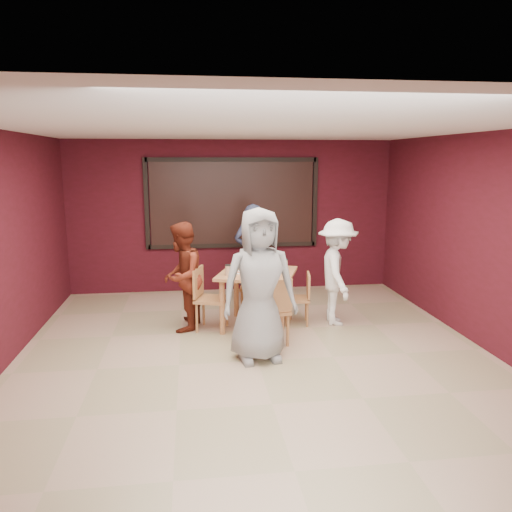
{
  "coord_description": "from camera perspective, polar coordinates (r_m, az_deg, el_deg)",
  "views": [
    {
      "loc": [
        -0.77,
        -5.75,
        2.45
      ],
      "look_at": [
        0.15,
        1.28,
        1.07
      ],
      "focal_mm": 35.0,
      "sensor_mm": 36.0,
      "label": 1
    }
  ],
  "objects": [
    {
      "name": "window_blinds",
      "position": [
        9.26,
        -2.7,
        6.06
      ],
      "size": [
        3.0,
        0.02,
        1.5
      ],
      "primitive_type": "cube",
      "color": "black"
    },
    {
      "name": "chair_front",
      "position": [
        6.61,
        1.88,
        -5.91
      ],
      "size": [
        0.54,
        0.54,
        0.93
      ],
      "color": "#B27E45",
      "rests_on": "floor"
    },
    {
      "name": "floor",
      "position": [
        6.29,
        0.16,
        -11.89
      ],
      "size": [
        7.0,
        7.0,
        0.0
      ],
      "primitive_type": "plane",
      "color": "tan",
      "rests_on": "ground"
    },
    {
      "name": "diner_left",
      "position": [
        7.26,
        -8.47,
        -2.34
      ],
      "size": [
        0.76,
        0.89,
        1.58
      ],
      "primitive_type": "imported",
      "rotation": [
        0.0,
        0.0,
        -1.81
      ],
      "color": "maroon",
      "rests_on": "floor"
    },
    {
      "name": "diner_front",
      "position": [
        6.06,
        0.36,
        -3.36
      ],
      "size": [
        0.99,
        0.71,
        1.89
      ],
      "primitive_type": "imported",
      "rotation": [
        0.0,
        0.0,
        0.12
      ],
      "color": "gray",
      "rests_on": "floor"
    },
    {
      "name": "diner_right",
      "position": [
        7.53,
        9.28,
        -1.83
      ],
      "size": [
        0.69,
        1.08,
        1.59
      ],
      "primitive_type": "imported",
      "rotation": [
        0.0,
        0.0,
        1.47
      ],
      "color": "white",
      "rests_on": "floor"
    },
    {
      "name": "chair_left",
      "position": [
        7.27,
        -5.67,
        -4.44
      ],
      "size": [
        0.55,
        0.55,
        0.91
      ],
      "color": "#B27E45",
      "rests_on": "floor"
    },
    {
      "name": "chair_right",
      "position": [
        7.53,
        5.2,
        -4.5
      ],
      "size": [
        0.43,
        0.43,
        0.78
      ],
      "color": "#B27E45",
      "rests_on": "floor"
    },
    {
      "name": "dining_table",
      "position": [
        7.29,
        0.14,
        -2.67
      ],
      "size": [
        1.34,
        1.34,
        0.98
      ],
      "color": "tan",
      "rests_on": "floor"
    },
    {
      "name": "chair_back",
      "position": [
        8.08,
        -0.33,
        -3.15
      ],
      "size": [
        0.47,
        0.47,
        0.83
      ],
      "color": "#B27E45",
      "rests_on": "floor"
    },
    {
      "name": "diner_back",
      "position": [
        8.52,
        -0.4,
        0.24
      ],
      "size": [
        0.69,
        0.52,
        1.71
      ],
      "primitive_type": "imported",
      "rotation": [
        0.0,
        0.0,
        2.95
      ],
      "color": "#333A5A",
      "rests_on": "floor"
    }
  ]
}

